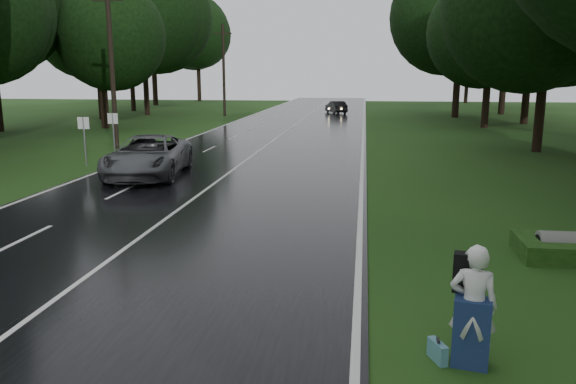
# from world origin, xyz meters

# --- Properties ---
(ground) EXTENTS (160.00, 160.00, 0.00)m
(ground) POSITION_xyz_m (0.00, 0.00, 0.00)
(ground) COLOR #204414
(ground) RESTS_ON ground
(road) EXTENTS (12.00, 140.00, 0.04)m
(road) POSITION_xyz_m (0.00, 20.00, 0.02)
(road) COLOR black
(road) RESTS_ON ground
(lane_center) EXTENTS (0.12, 140.00, 0.01)m
(lane_center) POSITION_xyz_m (0.00, 20.00, 0.04)
(lane_center) COLOR silver
(lane_center) RESTS_ON road
(grey_car) EXTENTS (3.56, 6.44, 1.71)m
(grey_car) POSITION_xyz_m (-3.21, 11.29, 0.89)
(grey_car) COLOR #4E5053
(grey_car) RESTS_ON road
(far_car) EXTENTS (2.70, 4.25, 1.32)m
(far_car) POSITION_xyz_m (2.75, 50.78, 0.70)
(far_car) COLOR black
(far_car) RESTS_ON road
(hitchhiker) EXTENTS (0.77, 0.72, 1.91)m
(hitchhiker) POSITION_xyz_m (7.50, -3.09, 0.88)
(hitchhiker) COLOR silver
(hitchhiker) RESTS_ON ground
(suitcase) EXTENTS (0.28, 0.45, 0.31)m
(suitcase) POSITION_xyz_m (7.04, -3.04, 0.16)
(suitcase) COLOR teal
(suitcase) RESTS_ON ground
(culvert) EXTENTS (1.29, 0.64, 0.64)m
(culvert) POSITION_xyz_m (10.69, 2.40, 0.00)
(culvert) COLOR slate
(culvert) RESTS_ON ground
(utility_pole_mid) EXTENTS (1.80, 0.28, 9.25)m
(utility_pole_mid) POSITION_xyz_m (-8.50, 19.74, 0.00)
(utility_pole_mid) COLOR black
(utility_pole_mid) RESTS_ON ground
(utility_pole_far) EXTENTS (1.80, 0.28, 9.18)m
(utility_pole_far) POSITION_xyz_m (-8.50, 45.57, 0.00)
(utility_pole_far) COLOR black
(utility_pole_far) RESTS_ON ground
(road_sign_a) EXTENTS (0.56, 0.10, 2.33)m
(road_sign_a) POSITION_xyz_m (-7.20, 13.53, 0.00)
(road_sign_a) COLOR white
(road_sign_a) RESTS_ON ground
(road_sign_b) EXTENTS (0.55, 0.10, 2.29)m
(road_sign_b) POSITION_xyz_m (-7.20, 16.65, 0.00)
(road_sign_b) COLOR white
(road_sign_b) RESTS_ON ground
(tree_left_e) EXTENTS (7.67, 7.67, 11.98)m
(tree_left_e) POSITION_xyz_m (-14.83, 31.54, 0.00)
(tree_left_e) COLOR black
(tree_left_e) RESTS_ON ground
(tree_left_f) EXTENTS (10.91, 10.91, 17.04)m
(tree_left_f) POSITION_xyz_m (-17.04, 45.97, 0.00)
(tree_left_f) COLOR black
(tree_left_f) RESTS_ON ground
(tree_right_d) EXTENTS (8.41, 8.41, 13.14)m
(tree_right_d) POSITION_xyz_m (15.52, 21.72, 0.00)
(tree_right_d) COLOR black
(tree_right_d) RESTS_ON ground
(tree_right_e) EXTENTS (8.07, 8.07, 12.61)m
(tree_right_e) POSITION_xyz_m (15.52, 36.00, 0.00)
(tree_right_e) COLOR black
(tree_right_e) RESTS_ON ground
(tree_right_f) EXTENTS (10.59, 10.59, 16.55)m
(tree_right_f) POSITION_xyz_m (14.86, 46.94, 0.00)
(tree_right_f) COLOR black
(tree_right_f) RESTS_ON ground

